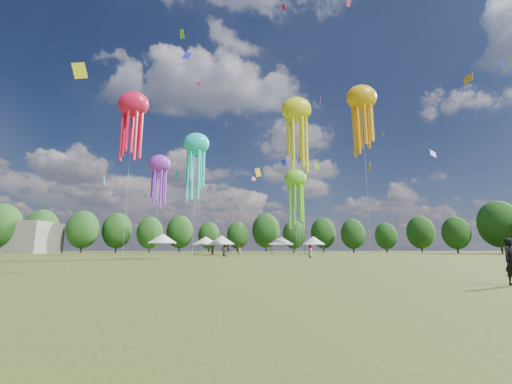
{
  "coord_description": "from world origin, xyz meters",
  "views": [
    {
      "loc": [
        0.48,
        -12.14,
        1.2
      ],
      "look_at": [
        0.71,
        15.0,
        6.0
      ],
      "focal_mm": 22.49,
      "sensor_mm": 36.0,
      "label": 1
    }
  ],
  "objects": [
    {
      "name": "show_kites",
      "position": [
        4.78,
        39.46,
        21.21
      ],
      "size": [
        44.67,
        25.1,
        32.49
      ],
      "color": "#9831DA",
      "rests_on": "ground"
    },
    {
      "name": "spectators_far",
      "position": [
        -1.37,
        48.82,
        0.88
      ],
      "size": [
        16.88,
        26.6,
        1.89
      ],
      "color": "gray",
      "rests_on": "ground"
    },
    {
      "name": "treeline",
      "position": [
        -3.87,
        62.51,
        6.54
      ],
      "size": [
        201.57,
        95.24,
        13.43
      ],
      "color": "#38281C",
      "rests_on": "ground"
    },
    {
      "name": "small_kites",
      "position": [
        -0.23,
        43.01,
        28.91
      ],
      "size": [
        71.26,
        62.84,
        45.0
      ],
      "color": "#9831DA",
      "rests_on": "ground"
    },
    {
      "name": "ground",
      "position": [
        0.0,
        0.0,
        0.0
      ],
      "size": [
        300.0,
        300.0,
        0.0
      ],
      "primitive_type": "plane",
      "color": "#384416",
      "rests_on": "ground"
    },
    {
      "name": "festival_tents",
      "position": [
        -4.1,
        53.47,
        2.93
      ],
      "size": [
        35.66,
        10.58,
        4.22
      ],
      "color": "#47474C",
      "rests_on": "ground"
    },
    {
      "name": "spectator_near",
      "position": [
        -3.7,
        35.82,
        0.84
      ],
      "size": [
        1.02,
        0.95,
        1.68
      ],
      "primitive_type": "imported",
      "rotation": [
        0.0,
        0.0,
        2.65
      ],
      "color": "gray",
      "rests_on": "ground"
    }
  ]
}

